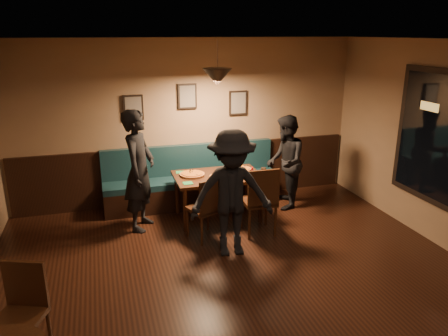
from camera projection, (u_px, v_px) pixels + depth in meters
name	position (u px, v px, depth m)	size (l,w,h in m)	color
floor	(258.00, 314.00, 4.61)	(7.00, 7.00, 0.00)	black
ceiling	(266.00, 42.00, 3.76)	(7.00, 7.00, 0.00)	silver
wall_back	(188.00, 122.00, 7.38)	(6.00, 6.00, 0.00)	#8C704F
wainscot	(189.00, 173.00, 7.63)	(5.88, 0.06, 1.00)	black
booth_bench	(192.00, 177.00, 7.38)	(3.00, 0.60, 1.00)	#0F232D
picture_left	(133.00, 108.00, 7.02)	(0.32, 0.04, 0.42)	black
picture_center	(187.00, 96.00, 7.22)	(0.32, 0.04, 0.42)	black
picture_right	(238.00, 103.00, 7.51)	(0.32, 0.04, 0.42)	black
pendant_lamp	(217.00, 77.00, 6.32)	(0.44, 0.44, 0.25)	black
dining_table	(218.00, 197.00, 6.89)	(1.36, 0.87, 0.73)	black
chair_near_left	(205.00, 207.00, 6.18)	(0.42, 0.42, 0.95)	#32160E
chair_near_right	(258.00, 200.00, 6.33)	(0.46, 0.46, 1.05)	black
diner_left	(139.00, 171.00, 6.39)	(0.67, 0.44, 1.83)	black
diner_right	(285.00, 162.00, 7.22)	(0.77, 0.60, 1.59)	black
diner_front	(232.00, 194.00, 5.63)	(1.11, 0.64, 1.72)	black
pizza_a	(192.00, 174.00, 6.75)	(0.39, 0.39, 0.04)	orange
pizza_b	(222.00, 177.00, 6.63)	(0.39, 0.39, 0.04)	orange
pizza_c	(242.00, 169.00, 7.03)	(0.31, 0.31, 0.04)	orange
soda_glass	(263.00, 173.00, 6.61)	(0.08, 0.08, 0.17)	black
tabasco_bottle	(252.00, 170.00, 6.85)	(0.03, 0.03, 0.12)	#8F040D
napkin_a	(180.00, 172.00, 6.91)	(0.14, 0.14, 0.01)	#1F753A
napkin_b	(188.00, 183.00, 6.41)	(0.14, 0.14, 0.01)	#1F753B
cutlery_set	(221.00, 184.00, 6.38)	(0.02, 0.17, 0.00)	silver
cafe_chair_far	(18.00, 317.00, 3.83)	(0.40, 0.40, 0.91)	black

